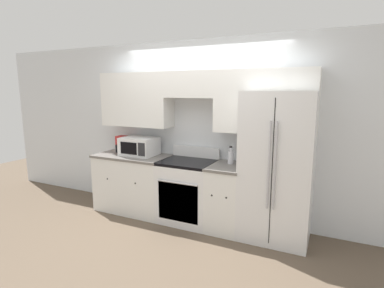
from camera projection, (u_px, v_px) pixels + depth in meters
ground_plane at (182, 230)px, 4.09m from camera, size 12.00×12.00×0.00m
wall_back at (200, 119)px, 4.35m from camera, size 8.00×0.39×2.60m
lower_cabinets_left at (134, 182)px, 4.72m from camera, size 1.17×0.64×0.89m
lower_cabinets_right at (227, 197)px, 4.07m from camera, size 0.45×0.64×0.89m
oven_range at (188, 191)px, 4.32m from camera, size 0.75×0.65×1.05m
refrigerator at (277, 167)px, 3.74m from camera, size 0.85×0.72×1.87m
microwave at (139, 146)px, 4.62m from camera, size 0.52×0.42×0.28m
bottle at (231, 157)px, 4.07m from camera, size 0.08×0.08×0.24m
electric_kettle at (121, 145)px, 4.83m from camera, size 0.14×0.21×0.27m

